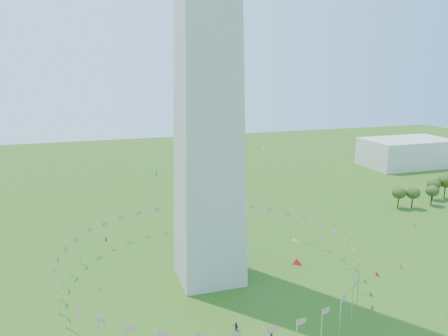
{
  "coord_description": "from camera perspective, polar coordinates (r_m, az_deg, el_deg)",
  "views": [
    {
      "loc": [
        -30.34,
        -58.34,
        57.86
      ],
      "look_at": [
        -0.43,
        35.0,
        34.91
      ],
      "focal_mm": 35.0,
      "sensor_mm": 36.0,
      "label": 1
    }
  ],
  "objects": [
    {
      "name": "gov_building_east_a",
      "position": [
        280.02,
        22.73,
        1.89
      ],
      "size": [
        50.0,
        30.0,
        16.0
      ],
      "primitive_type": "cube",
      "color": "beige",
      "rests_on": "ground"
    },
    {
      "name": "tree_line_east",
      "position": [
        211.38,
        26.6,
        -2.79
      ],
      "size": [
        52.77,
        15.7,
        11.25
      ],
      "color": "#3D551C",
      "rests_on": "ground"
    },
    {
      "name": "flag_ring",
      "position": [
        124.51,
        -1.96,
        -12.2
      ],
      "size": [
        80.24,
        80.24,
        9.0
      ],
      "color": "silver",
      "rests_on": "ground"
    },
    {
      "name": "kites_aloft",
      "position": [
        99.03,
        10.39,
        -9.31
      ],
      "size": [
        96.94,
        70.06,
        38.42
      ],
      "color": "red",
      "rests_on": "ground"
    }
  ]
}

